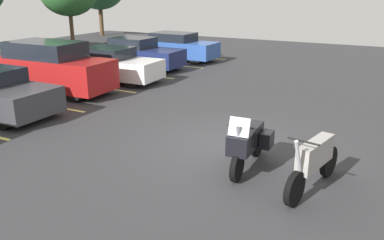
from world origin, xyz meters
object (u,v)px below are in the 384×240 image
at_px(car_red, 53,68).
at_px(car_blue, 177,47).
at_px(motorcycle_touring, 247,142).
at_px(car_white, 110,65).
at_px(motorcycle_second, 314,162).
at_px(car_navy, 139,54).

distance_m(car_red, car_blue, 8.64).
bearing_deg(car_blue, motorcycle_touring, -143.70).
bearing_deg(car_white, car_red, 166.35).
relative_size(motorcycle_second, car_blue, 0.50).
distance_m(motorcycle_touring, car_navy, 12.55).
bearing_deg(car_white, motorcycle_second, -121.11).
bearing_deg(motorcycle_second, car_white, 58.89).
relative_size(car_white, car_navy, 1.05).
bearing_deg(motorcycle_second, car_blue, 40.06).
xyz_separation_m(motorcycle_touring, car_navy, (8.69, 9.05, 0.10)).
distance_m(car_navy, car_blue, 3.09).
bearing_deg(motorcycle_second, car_red, 72.12).
height_order(car_red, car_blue, car_red).
xyz_separation_m(car_navy, car_blue, (3.07, -0.42, 0.01)).
distance_m(motorcycle_second, car_navy, 13.87).
height_order(car_white, car_blue, car_blue).
bearing_deg(motorcycle_second, motorcycle_touring, 78.43).
bearing_deg(car_red, motorcycle_touring, -108.88).
bearing_deg(car_blue, car_white, -178.78).
height_order(motorcycle_touring, motorcycle_second, motorcycle_touring).
bearing_deg(motorcycle_second, car_navy, 49.57).
xyz_separation_m(car_red, car_navy, (5.56, -0.09, -0.22)).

